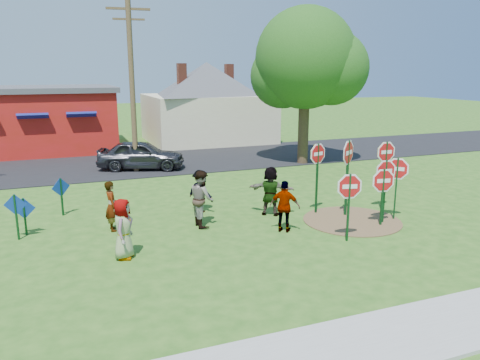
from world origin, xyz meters
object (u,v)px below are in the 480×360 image
object	(u,v)px
stop_sign_b	(318,160)
utility_pole	(132,83)
stop_sign_c	(385,177)
person_a	(123,229)
suv	(141,155)
leafy_tree	(308,64)
stop_sign_a	(349,192)
person_b	(111,206)
stop_sign_d	(386,159)

from	to	relation	value
stop_sign_b	utility_pole	distance (m)	10.60
stop_sign_c	person_a	size ratio (longest dim) A/B	1.36
suv	leafy_tree	size ratio (longest dim) A/B	0.53
stop_sign_a	leafy_tree	world-z (taller)	leafy_tree
person_a	suv	world-z (taller)	person_a
suv	utility_pole	world-z (taller)	utility_pole
suv	person_a	bearing A→B (deg)	-173.18
person_b	utility_pole	distance (m)	9.38
stop_sign_d	leafy_tree	world-z (taller)	leafy_tree
stop_sign_a	suv	distance (m)	12.89
suv	stop_sign_a	bearing A→B (deg)	-143.91
stop_sign_a	stop_sign_b	xyz separation A→B (m)	(0.53, 2.69, 0.41)
stop_sign_b	utility_pole	world-z (taller)	utility_pole
stop_sign_c	person_b	bearing A→B (deg)	167.64
leafy_tree	person_a	bearing A→B (deg)	-137.94
person_a	suv	distance (m)	11.49
suv	leafy_tree	world-z (taller)	leafy_tree
stop_sign_b	suv	bearing A→B (deg)	97.47
suv	utility_pole	distance (m)	3.55
utility_pole	stop_sign_d	bearing A→B (deg)	-54.50
stop_sign_b	stop_sign_d	world-z (taller)	stop_sign_d
stop_sign_c	utility_pole	bearing A→B (deg)	123.69
person_a	person_b	distance (m)	2.38
stop_sign_c	leafy_tree	xyz separation A→B (m)	(2.57, 9.81, 3.64)
stop_sign_b	stop_sign_c	size ratio (longest dim) A/B	1.16
person_b	leafy_tree	world-z (taller)	leafy_tree
person_a	utility_pole	distance (m)	11.56
stop_sign_a	stop_sign_c	distance (m)	2.25
stop_sign_a	leafy_tree	xyz separation A→B (m)	(4.59, 10.79, 3.71)
stop_sign_a	person_a	bearing A→B (deg)	-176.55
stop_sign_a	stop_sign_c	world-z (taller)	stop_sign_c
stop_sign_d	stop_sign_b	bearing A→B (deg)	165.36
person_a	suv	size ratio (longest dim) A/B	0.38
utility_pole	leafy_tree	world-z (taller)	utility_pole
person_b	utility_pole	bearing A→B (deg)	-16.60
stop_sign_d	utility_pole	size ratio (longest dim) A/B	0.32
stop_sign_c	person_a	world-z (taller)	stop_sign_c
stop_sign_c	person_a	distance (m)	8.26
person_a	utility_pole	bearing A→B (deg)	12.67
stop_sign_d	utility_pole	bearing A→B (deg)	125.85
stop_sign_c	stop_sign_d	bearing A→B (deg)	56.50
leafy_tree	stop_sign_d	bearing A→B (deg)	-101.24
stop_sign_a	suv	bearing A→B (deg)	120.35
person_a	stop_sign_b	bearing A→B (deg)	-52.97
stop_sign_c	utility_pole	size ratio (longest dim) A/B	0.27
leafy_tree	utility_pole	bearing A→B (deg)	172.86
suv	stop_sign_b	bearing A→B (deg)	-136.79
stop_sign_d	suv	bearing A→B (deg)	123.52
stop_sign_b	person_b	size ratio (longest dim) A/B	1.64
stop_sign_c	stop_sign_d	world-z (taller)	stop_sign_d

